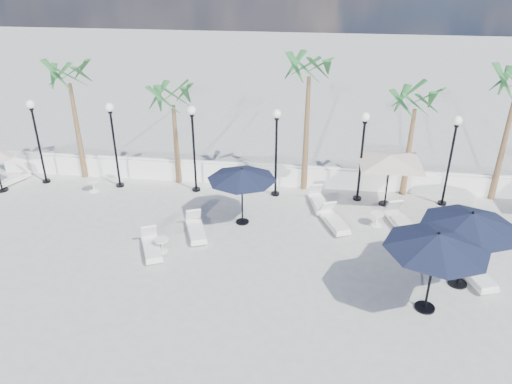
# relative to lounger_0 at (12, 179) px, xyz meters

# --- Properties ---
(ground) EXTENTS (100.00, 100.00, 0.00)m
(ground) POSITION_rel_lounger_0_xyz_m (11.99, -6.22, -0.22)
(ground) COLOR #9FA09B
(ground) RESTS_ON ground
(balustrade) EXTENTS (26.00, 0.30, 1.01)m
(balustrade) POSITION_rel_lounger_0_xyz_m (11.99, 1.28, 0.25)
(balustrade) COLOR white
(balustrade) RESTS_ON ground
(lamppost_0) EXTENTS (0.36, 0.36, 3.84)m
(lamppost_0) POSITION_rel_lounger_0_xyz_m (1.49, 0.28, 2.28)
(lamppost_0) COLOR black
(lamppost_0) RESTS_ON ground
(lamppost_1) EXTENTS (0.36, 0.36, 3.84)m
(lamppost_1) POSITION_rel_lounger_0_xyz_m (4.99, 0.28, 2.28)
(lamppost_1) COLOR black
(lamppost_1) RESTS_ON ground
(lamppost_2) EXTENTS (0.36, 0.36, 3.84)m
(lamppost_2) POSITION_rel_lounger_0_xyz_m (8.49, 0.28, 2.28)
(lamppost_2) COLOR black
(lamppost_2) RESTS_ON ground
(lamppost_3) EXTENTS (0.36, 0.36, 3.84)m
(lamppost_3) POSITION_rel_lounger_0_xyz_m (11.99, 0.28, 2.28)
(lamppost_3) COLOR black
(lamppost_3) RESTS_ON ground
(lamppost_4) EXTENTS (0.36, 0.36, 3.84)m
(lamppost_4) POSITION_rel_lounger_0_xyz_m (15.49, 0.28, 2.28)
(lamppost_4) COLOR black
(lamppost_4) RESTS_ON ground
(lamppost_5) EXTENTS (0.36, 0.36, 3.84)m
(lamppost_5) POSITION_rel_lounger_0_xyz_m (18.99, 0.28, 2.28)
(lamppost_5) COLOR black
(lamppost_5) RESTS_ON ground
(palm_0) EXTENTS (2.60, 2.60, 5.50)m
(palm_0) POSITION_rel_lounger_0_xyz_m (2.99, 1.08, 4.32)
(palm_0) COLOR brown
(palm_0) RESTS_ON ground
(palm_1) EXTENTS (2.60, 2.60, 4.70)m
(palm_1) POSITION_rel_lounger_0_xyz_m (7.49, 1.08, 3.54)
(palm_1) COLOR brown
(palm_1) RESTS_ON ground
(palm_2) EXTENTS (2.60, 2.60, 6.10)m
(palm_2) POSITION_rel_lounger_0_xyz_m (13.19, 1.08, 4.90)
(palm_2) COLOR brown
(palm_2) RESTS_ON ground
(palm_3) EXTENTS (2.60, 2.60, 4.90)m
(palm_3) POSITION_rel_lounger_0_xyz_m (17.49, 1.08, 3.73)
(palm_3) COLOR brown
(palm_3) RESTS_ON ground
(lounger_0) EXTENTS (1.19, 1.79, 0.64)m
(lounger_0) POSITION_rel_lounger_0_xyz_m (0.00, 0.00, 0.00)
(lounger_0) COLOR silver
(lounger_0) RESTS_ON ground
(lounger_1) EXTENTS (1.25, 1.88, 0.67)m
(lounger_1) POSITION_rel_lounger_0_xyz_m (8.06, -4.70, 0.01)
(lounger_1) COLOR silver
(lounger_1) RESTS_ON ground
(lounger_2) EXTENTS (1.19, 1.92, 0.69)m
(lounger_2) POSITION_rel_lounger_0_xyz_m (9.34, -3.36, 0.01)
(lounger_2) COLOR silver
(lounger_2) RESTS_ON ground
(lounger_3) EXTENTS (1.24, 1.91, 0.69)m
(lounger_3) POSITION_rel_lounger_0_xyz_m (14.48, -2.09, 0.01)
(lounger_3) COLOR silver
(lounger_3) RESTS_ON ground
(lounger_4) EXTENTS (0.99, 1.88, 0.67)m
(lounger_4) POSITION_rel_lounger_0_xyz_m (13.87, -0.55, 0.01)
(lounger_4) COLOR silver
(lounger_4) RESTS_ON ground
(lounger_5) EXTENTS (1.22, 2.07, 0.74)m
(lounger_5) POSITION_rel_lounger_0_xyz_m (18.90, -4.89, 0.03)
(lounger_5) COLOR silver
(lounger_5) RESTS_ON ground
(lounger_7) EXTENTS (1.17, 2.04, 0.73)m
(lounger_7) POSITION_rel_lounger_0_xyz_m (17.02, -1.81, 0.03)
(lounger_7) COLOR silver
(lounger_7) RESTS_ON ground
(side_table_0) EXTENTS (0.52, 0.52, 0.50)m
(side_table_0) POSITION_rel_lounger_0_xyz_m (8.42, -4.62, 0.09)
(side_table_0) COLOR silver
(side_table_0) RESTS_ON ground
(side_table_1) EXTENTS (0.56, 0.56, 0.54)m
(side_table_1) POSITION_rel_lounger_0_xyz_m (4.05, -0.36, 0.11)
(side_table_1) COLOR silver
(side_table_1) RESTS_ON ground
(side_table_2) EXTENTS (0.55, 0.55, 0.53)m
(side_table_2) POSITION_rel_lounger_0_xyz_m (16.10, -1.84, 0.10)
(side_table_2) COLOR silver
(side_table_2) RESTS_ON ground
(parasol_navy_left) EXTENTS (2.65, 2.65, 2.34)m
(parasol_navy_left) POSITION_rel_lounger_0_xyz_m (10.93, -2.25, 1.84)
(parasol_navy_left) COLOR black
(parasol_navy_left) RESTS_ON ground
(parasol_navy_mid) EXTENTS (2.98, 2.98, 2.67)m
(parasol_navy_mid) POSITION_rel_lounger_0_xyz_m (18.35, -5.29, 2.13)
(parasol_navy_mid) COLOR black
(parasol_navy_mid) RESTS_ON ground
(parasol_navy_right) EXTENTS (2.99, 2.99, 2.68)m
(parasol_navy_right) POSITION_rel_lounger_0_xyz_m (17.10, -6.64, 2.14)
(parasol_navy_right) COLOR black
(parasol_navy_right) RESTS_ON ground
(parasol_cream_sq_a) EXTENTS (4.88, 4.88, 2.40)m
(parasol_cream_sq_a) POSITION_rel_lounger_0_xyz_m (16.61, -0.02, 2.00)
(parasol_cream_sq_a) COLOR black
(parasol_cream_sq_a) RESTS_ON ground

